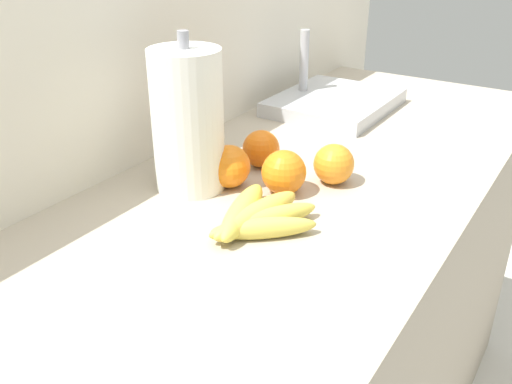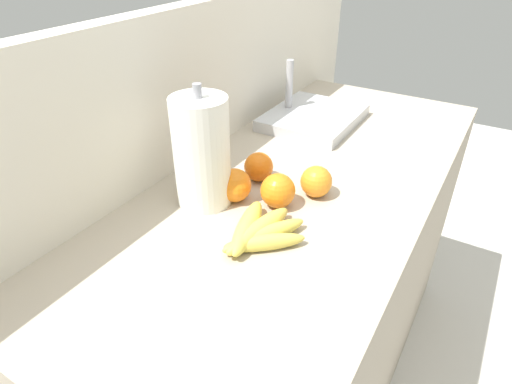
{
  "view_description": "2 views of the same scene",
  "coord_description": "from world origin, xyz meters",
  "px_view_note": "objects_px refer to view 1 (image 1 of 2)",
  "views": [
    {
      "loc": [
        -0.96,
        -0.46,
        1.36
      ],
      "look_at": [
        -0.25,
        -0.0,
        0.94
      ],
      "focal_mm": 39.47,
      "sensor_mm": 36.0,
      "label": 1
    },
    {
      "loc": [
        -0.91,
        -0.4,
        1.47
      ],
      "look_at": [
        -0.26,
        -0.0,
        0.99
      ],
      "focal_mm": 30.34,
      "sensor_mm": 36.0,
      "label": 2
    }
  ],
  "objects_px": {
    "orange_back_right": "(229,166)",
    "orange_back_left": "(285,173)",
    "banana_bunch": "(256,217)",
    "orange_center": "(261,149)",
    "orange_right": "(334,164)",
    "paper_towel_roll": "(188,121)",
    "sink_basin": "(334,101)"
  },
  "relations": [
    {
      "from": "paper_towel_roll",
      "to": "orange_back_left",
      "type": "bearing_deg",
      "value": -66.32
    },
    {
      "from": "orange_center",
      "to": "paper_towel_roll",
      "type": "distance_m",
      "value": 0.19
    },
    {
      "from": "banana_bunch",
      "to": "orange_right",
      "type": "height_order",
      "value": "orange_right"
    },
    {
      "from": "orange_back_left",
      "to": "orange_center",
      "type": "bearing_deg",
      "value": 51.66
    },
    {
      "from": "banana_bunch",
      "to": "paper_towel_roll",
      "type": "height_order",
      "value": "paper_towel_roll"
    },
    {
      "from": "banana_bunch",
      "to": "sink_basin",
      "type": "xyz_separation_m",
      "value": [
        0.63,
        0.17,
        0.0
      ]
    },
    {
      "from": "orange_right",
      "to": "orange_center",
      "type": "bearing_deg",
      "value": 92.74
    },
    {
      "from": "paper_towel_roll",
      "to": "orange_center",
      "type": "bearing_deg",
      "value": -21.48
    },
    {
      "from": "orange_right",
      "to": "orange_back_right",
      "type": "xyz_separation_m",
      "value": [
        -0.12,
        0.16,
        0.0
      ]
    },
    {
      "from": "orange_right",
      "to": "orange_back_right",
      "type": "distance_m",
      "value": 0.2
    },
    {
      "from": "banana_bunch",
      "to": "paper_towel_roll",
      "type": "relative_size",
      "value": 0.71
    },
    {
      "from": "orange_back_right",
      "to": "orange_back_left",
      "type": "bearing_deg",
      "value": -73.2
    },
    {
      "from": "sink_basin",
      "to": "orange_right",
      "type": "bearing_deg",
      "value": -154.3
    },
    {
      "from": "orange_back_right",
      "to": "paper_towel_roll",
      "type": "bearing_deg",
      "value": 123.95
    },
    {
      "from": "sink_basin",
      "to": "orange_back_left",
      "type": "bearing_deg",
      "value": -164.17
    },
    {
      "from": "paper_towel_roll",
      "to": "orange_right",
      "type": "bearing_deg",
      "value": -53.79
    },
    {
      "from": "paper_towel_roll",
      "to": "sink_basin",
      "type": "height_order",
      "value": "paper_towel_roll"
    },
    {
      "from": "orange_right",
      "to": "orange_center",
      "type": "height_order",
      "value": "orange_right"
    },
    {
      "from": "orange_back_left",
      "to": "orange_back_right",
      "type": "height_order",
      "value": "orange_back_left"
    },
    {
      "from": "orange_right",
      "to": "sink_basin",
      "type": "height_order",
      "value": "sink_basin"
    },
    {
      "from": "orange_right",
      "to": "orange_back_right",
      "type": "relative_size",
      "value": 0.96
    },
    {
      "from": "orange_center",
      "to": "sink_basin",
      "type": "height_order",
      "value": "sink_basin"
    },
    {
      "from": "orange_right",
      "to": "orange_back_left",
      "type": "xyz_separation_m",
      "value": [
        -0.09,
        0.06,
        0.0
      ]
    },
    {
      "from": "orange_right",
      "to": "paper_towel_roll",
      "type": "xyz_separation_m",
      "value": [
        -0.16,
        0.22,
        0.09
      ]
    },
    {
      "from": "banana_bunch",
      "to": "orange_center",
      "type": "distance_m",
      "value": 0.25
    },
    {
      "from": "orange_center",
      "to": "orange_back_right",
      "type": "bearing_deg",
      "value": 179.94
    },
    {
      "from": "orange_back_right",
      "to": "orange_center",
      "type": "bearing_deg",
      "value": -0.06
    },
    {
      "from": "banana_bunch",
      "to": "paper_towel_roll",
      "type": "bearing_deg",
      "value": 70.63
    },
    {
      "from": "orange_center",
      "to": "orange_back_right",
      "type": "distance_m",
      "value": 0.11
    },
    {
      "from": "paper_towel_roll",
      "to": "sink_basin",
      "type": "bearing_deg",
      "value": -2.11
    },
    {
      "from": "orange_back_left",
      "to": "orange_back_right",
      "type": "xyz_separation_m",
      "value": [
        -0.03,
        0.1,
        -0.0
      ]
    },
    {
      "from": "banana_bunch",
      "to": "orange_center",
      "type": "relative_size",
      "value": 2.71
    }
  ]
}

